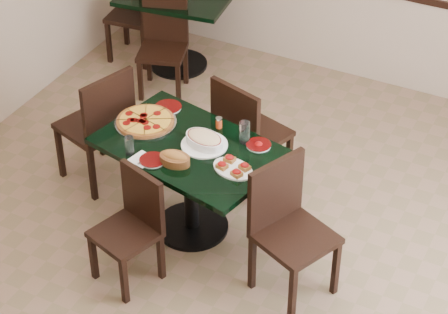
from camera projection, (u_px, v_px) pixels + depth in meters
The scene contains 20 objects.
floor at pixel (226, 258), 6.18m from camera, with size 5.50×5.50×0.00m, color brown.
main_table at pixel (190, 167), 6.10m from camera, with size 1.38×1.04×0.75m.
back_table at pixel (177, 16), 7.98m from camera, with size 1.07×0.84×0.75m.
chair_far at pixel (245, 130), 6.48m from camera, with size 0.57×0.57×0.98m.
chair_near at pixel (133, 222), 5.80m from camera, with size 0.48×0.48×0.82m.
chair_right at pixel (287, 221), 5.66m from camera, with size 0.60×0.60×0.97m.
chair_left at pixel (101, 122), 6.54m from camera, with size 0.59×0.59×1.00m.
back_chair_near at pixel (164, 41), 7.71m from camera, with size 0.51×0.51×0.86m.
back_chair_left at pixel (141, 10), 8.10m from camera, with size 0.47×0.47×0.92m.
pepperoni_pizza at pixel (145, 121), 6.20m from camera, with size 0.44×0.44×0.04m.
lasagna_casserole at pixel (204, 140), 5.96m from camera, with size 0.33×0.32×0.09m.
bread_basket at pixel (175, 159), 5.80m from camera, with size 0.22×0.16×0.09m.
bruschetta_platter at pixel (233, 167), 5.76m from camera, with size 0.34×0.28×0.05m.
side_plate_near at pixel (153, 160), 5.84m from camera, with size 0.18×0.18×0.02m.
side_plate_far_r at pixel (259, 145), 5.98m from camera, with size 0.17×0.17×0.03m.
side_plate_far_l at pixel (168, 107), 6.36m from camera, with size 0.20×0.20×0.02m.
napkin_setting at pixel (142, 159), 5.86m from camera, with size 0.17×0.17×0.01m.
water_glass_a at pixel (245, 132), 5.97m from camera, with size 0.07×0.07×0.16m, color white.
water_glass_b at pixel (129, 145), 5.88m from camera, with size 0.06×0.06×0.13m, color white.
pepper_shaker at pixel (219, 123), 6.13m from camera, with size 0.05×0.05×0.08m.
Camera 1 is at (2.05, -4.02, 4.28)m, focal length 70.00 mm.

